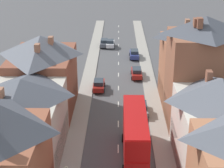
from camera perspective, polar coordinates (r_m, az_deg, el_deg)
name	(u,v)px	position (r m, az deg, el deg)	size (l,w,h in m)	color
pavement_left	(84,98)	(56.26, -4.22, -2.10)	(2.20, 104.00, 0.14)	gray
pavement_right	(152,98)	(56.27, 6.18, -2.17)	(2.20, 104.00, 0.14)	gray
centre_line_dashes	(118,104)	(54.25, 0.98, -3.08)	(0.14, 97.80, 0.01)	silver
terrace_row_left	(0,158)	(34.12, -16.71, -10.77)	(8.00, 50.65, 11.57)	#BCB7A8
double_decker_bus_lead	(135,135)	(40.78, 3.51, -7.81)	(2.74, 10.80, 5.30)	#B70F0F
car_near_blue	(141,108)	(51.26, 4.45, -3.70)	(1.90, 4.28, 1.68)	gray
car_near_silver	(99,85)	(58.88, -2.03, -0.10)	(1.90, 4.34, 1.66)	maroon
car_parked_right_a	(134,54)	(73.96, 3.42, 4.61)	(1.90, 4.47, 1.68)	navy
car_mid_black	(137,72)	(64.05, 3.77, 1.76)	(1.90, 4.59, 1.68)	maroon
car_parked_left_b	(104,43)	(81.45, -1.18, 6.31)	(1.90, 4.41, 1.67)	#4C515B
car_mid_white	(110,43)	(80.84, -0.27, 6.20)	(1.90, 3.80, 1.69)	silver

